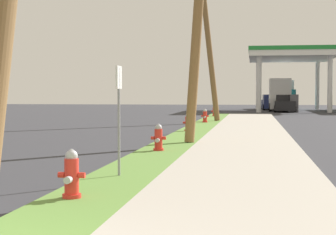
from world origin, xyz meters
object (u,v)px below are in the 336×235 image
(fire_hydrant_fourth, at_px, (205,116))
(street_sign_post, at_px, (119,97))
(car_black_by_far_pump, at_px, (285,104))
(car_navy_by_near_pump, at_px, (271,103))
(fire_hydrant_second, at_px, (158,139))
(fire_hydrant_nearest, at_px, (72,177))
(utility_pole_background, at_px, (209,44))
(fire_hydrant_third, at_px, (188,123))
(truck_white_on_apron, at_px, (279,96))
(truck_teal_at_forecourt, at_px, (283,95))
(fire_hydrant_fifth, at_px, (214,111))

(fire_hydrant_fourth, height_order, street_sign_post, street_sign_post)
(fire_hydrant_fourth, xyz_separation_m, car_black_by_far_pump, (5.49, 21.75, 0.28))
(car_navy_by_near_pump, bearing_deg, fire_hydrant_second, -95.74)
(fire_hydrant_nearest, height_order, utility_pole_background, utility_pole_background)
(car_black_by_far_pump, bearing_deg, utility_pole_background, -105.23)
(car_black_by_far_pump, bearing_deg, car_navy_by_near_pump, 98.58)
(fire_hydrant_fourth, bearing_deg, car_navy_by_near_pump, 81.23)
(car_black_by_far_pump, bearing_deg, fire_hydrant_third, -101.04)
(fire_hydrant_nearest, relative_size, truck_white_on_apron, 0.12)
(fire_hydrant_fourth, xyz_separation_m, utility_pole_background, (0.06, 1.78, 4.12))
(fire_hydrant_fourth, xyz_separation_m, car_navy_by_near_pump, (4.44, 28.75, 0.28))
(fire_hydrant_nearest, bearing_deg, car_black_by_far_pump, 82.77)
(truck_teal_at_forecourt, bearing_deg, street_sign_post, -96.32)
(fire_hydrant_fifth, bearing_deg, fire_hydrant_second, -89.84)
(car_black_by_far_pump, distance_m, truck_teal_at_forecourt, 10.57)
(fire_hydrant_third, relative_size, fire_hydrant_fifth, 1.00)
(car_navy_by_near_pump, bearing_deg, fire_hydrant_fourth, -98.77)
(utility_pole_background, distance_m, truck_teal_at_forecourt, 31.20)
(street_sign_post, bearing_deg, fire_hydrant_nearest, -93.98)
(fire_hydrant_fifth, bearing_deg, car_black_by_far_pump, 67.17)
(fire_hydrant_third, height_order, utility_pole_background, utility_pole_background)
(street_sign_post, bearing_deg, fire_hydrant_third, 90.72)
(car_navy_by_near_pump, height_order, truck_white_on_apron, truck_white_on_apron)
(utility_pole_background, relative_size, car_navy_by_near_pump, 1.89)
(street_sign_post, xyz_separation_m, car_black_by_far_pump, (5.46, 41.95, -0.91))
(fire_hydrant_fourth, distance_m, car_black_by_far_pump, 22.43)
(truck_teal_at_forecourt, bearing_deg, truck_white_on_apron, -95.78)
(fire_hydrant_third, distance_m, car_black_by_far_pump, 29.38)
(fire_hydrant_second, height_order, street_sign_post, street_sign_post)
(fire_hydrant_second, xyz_separation_m, car_navy_by_near_pump, (4.44, 44.13, 0.28))
(car_black_by_far_pump, height_order, truck_white_on_apron, truck_white_on_apron)
(car_navy_by_near_pump, bearing_deg, truck_white_on_apron, -77.91)
(street_sign_post, xyz_separation_m, truck_white_on_apron, (5.12, 45.62, -0.15))
(fire_hydrant_third, height_order, car_navy_by_near_pump, car_navy_by_near_pump)
(street_sign_post, relative_size, truck_white_on_apron, 0.33)
(truck_white_on_apron, bearing_deg, car_black_by_far_pump, -84.66)
(truck_teal_at_forecourt, bearing_deg, fire_hydrant_fourth, -100.26)
(fire_hydrant_fourth, relative_size, truck_teal_at_forecourt, 0.11)
(fire_hydrant_nearest, height_order, fire_hydrant_fifth, same)
(utility_pole_background, distance_m, truck_white_on_apron, 24.37)
(car_navy_by_near_pump, bearing_deg, street_sign_post, -95.14)
(fire_hydrant_second, height_order, car_black_by_far_pump, car_black_by_far_pump)
(car_navy_by_near_pump, bearing_deg, truck_teal_at_forecourt, 68.30)
(car_black_by_far_pump, bearing_deg, truck_teal_at_forecourt, 88.09)
(utility_pole_background, relative_size, truck_white_on_apron, 1.36)
(street_sign_post, height_order, truck_teal_at_forecourt, truck_teal_at_forecourt)
(fire_hydrant_fourth, distance_m, fire_hydrant_fifth, 8.53)
(truck_teal_at_forecourt, distance_m, truck_white_on_apron, 6.90)
(fire_hydrant_nearest, relative_size, car_black_by_far_pump, 0.16)
(fire_hydrant_nearest, relative_size, truck_teal_at_forecourt, 0.11)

